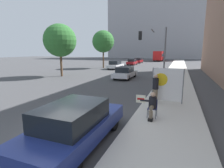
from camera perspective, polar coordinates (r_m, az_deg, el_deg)
ground_plane at (r=7.37m, az=-13.75°, el=-15.10°), size 160.00×160.00×0.00m
sidewalk_curb at (r=20.62m, az=20.00°, el=1.46°), size 3.13×90.00×0.18m
building_backdrop_far at (r=84.02m, az=17.86°, el=17.88°), size 52.00×12.00×28.78m
seated_protester at (r=8.11m, az=12.85°, el=-6.54°), size 0.95×0.77×1.18m
jogger_on_sidewalk at (r=10.48m, az=13.97°, el=-1.44°), size 0.34×0.34×1.66m
protest_banner at (r=10.65m, az=17.53°, el=-0.21°), size 1.76×0.06×2.03m
traffic_light_pole at (r=18.02m, az=13.85°, el=12.08°), size 2.67×2.44×5.22m
parked_car_curbside at (r=6.21m, az=-12.06°, el=-12.69°), size 1.90×4.68×1.45m
car_on_road_nearest at (r=20.56m, az=4.29°, el=3.77°), size 1.84×4.52×1.38m
car_on_road_midblock at (r=31.60m, az=1.13°, el=6.27°), size 1.86×4.40×1.47m
car_on_road_distant at (r=41.10m, az=6.63°, el=7.19°), size 1.71×4.44×1.41m
car_on_road_far_lane at (r=47.93m, az=8.55°, el=7.63°), size 1.82×4.35×1.39m
city_bus_on_road at (r=59.56m, az=15.17°, el=9.03°), size 2.60×10.63×3.14m
street_tree_near_curb at (r=23.11m, az=-16.63°, el=13.44°), size 4.01×4.01×6.47m
street_tree_midblock at (r=33.42m, az=-2.89°, el=13.68°), size 4.06×4.06×6.96m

